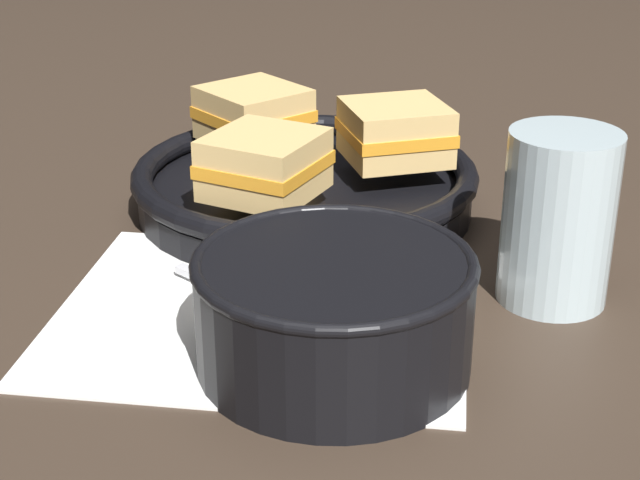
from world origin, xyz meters
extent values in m
plane|color=#382B21|center=(0.00, 0.00, 0.00)|extent=(4.00, 4.00, 0.00)
cube|color=white|center=(-0.01, -0.01, 0.00)|extent=(0.31, 0.27, 0.00)
cylinder|color=black|center=(0.05, -0.06, 0.04)|extent=(0.16, 0.16, 0.07)
cylinder|color=#DB5B1E|center=(0.05, -0.06, 0.06)|extent=(0.14, 0.14, 0.01)
torus|color=black|center=(0.05, -0.06, 0.07)|extent=(0.17, 0.17, 0.01)
cube|color=silver|center=(-0.04, 0.00, 0.01)|extent=(0.10, 0.05, 0.01)
ellipsoid|color=silver|center=(0.03, -0.03, 0.01)|extent=(0.06, 0.05, 0.01)
cylinder|color=black|center=(-0.05, 0.17, 0.01)|extent=(0.27, 0.27, 0.02)
torus|color=black|center=(-0.05, 0.17, 0.03)|extent=(0.28, 0.28, 0.02)
cube|color=black|center=(-0.16, 0.33, 0.03)|extent=(0.09, 0.11, 0.01)
cube|color=#DBB26B|center=(0.02, 0.20, 0.05)|extent=(0.11, 0.11, 0.02)
cube|color=orange|center=(0.02, 0.20, 0.07)|extent=(0.11, 0.11, 0.01)
cube|color=#DBB26B|center=(0.02, 0.20, 0.08)|extent=(0.11, 0.11, 0.02)
cube|color=#DBB26B|center=(-0.11, 0.21, 0.05)|extent=(0.11, 0.11, 0.02)
cube|color=orange|center=(-0.11, 0.21, 0.07)|extent=(0.11, 0.11, 0.01)
cube|color=#DBB26B|center=(-0.11, 0.21, 0.08)|extent=(0.11, 0.11, 0.02)
cube|color=#DBB26B|center=(-0.05, 0.09, 0.05)|extent=(0.09, 0.09, 0.02)
cube|color=orange|center=(-0.05, 0.09, 0.07)|extent=(0.09, 0.09, 0.01)
cube|color=#DBB26B|center=(-0.05, 0.09, 0.08)|extent=(0.09, 0.09, 0.02)
cylinder|color=silver|center=(0.16, 0.07, 0.06)|extent=(0.07, 0.07, 0.12)
camera|label=1|loc=(0.20, -0.54, 0.31)|focal=55.00mm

